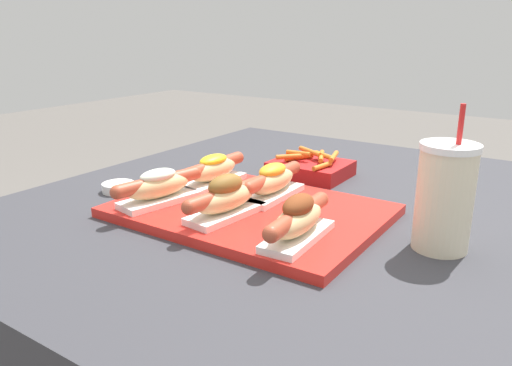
% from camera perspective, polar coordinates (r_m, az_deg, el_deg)
% --- Properties ---
extents(patio_table, '(1.09, 1.17, 0.75)m').
position_cam_1_polar(patio_table, '(1.18, 5.55, -19.55)').
color(patio_table, '#333338').
rests_on(patio_table, ground_plane).
extents(serving_tray, '(0.48, 0.34, 0.02)m').
position_cam_1_polar(serving_tray, '(0.93, -0.69, -3.19)').
color(serving_tray, red).
rests_on(serving_tray, patio_table).
extents(hot_dog_0, '(0.09, 0.19, 0.07)m').
position_cam_1_polar(hot_dog_0, '(0.95, -11.06, -0.37)').
color(hot_dog_0, white).
rests_on(hot_dog_0, serving_tray).
extents(hot_dog_1, '(0.08, 0.20, 0.08)m').
position_cam_1_polar(hot_dog_1, '(0.87, -3.47, -1.69)').
color(hot_dog_1, white).
rests_on(hot_dog_1, serving_tray).
extents(hot_dog_2, '(0.07, 0.20, 0.07)m').
position_cam_1_polar(hot_dog_2, '(0.77, 4.82, -4.15)').
color(hot_dog_2, white).
rests_on(hot_dog_2, serving_tray).
extents(hot_dog_3, '(0.06, 0.20, 0.06)m').
position_cam_1_polar(hot_dog_3, '(1.05, -4.87, 1.53)').
color(hot_dog_3, white).
rests_on(hot_dog_3, serving_tray).
extents(hot_dog_4, '(0.06, 0.20, 0.07)m').
position_cam_1_polar(hot_dog_4, '(0.96, 1.89, 0.24)').
color(hot_dog_4, white).
rests_on(hot_dog_4, serving_tray).
extents(sauce_bowl, '(0.07, 0.07, 0.02)m').
position_cam_1_polar(sauce_bowl, '(1.10, -15.45, -0.41)').
color(sauce_bowl, silver).
rests_on(sauce_bowl, patio_table).
extents(drink_cup, '(0.09, 0.09, 0.23)m').
position_cam_1_polar(drink_cup, '(0.82, 20.75, -1.52)').
color(drink_cup, beige).
rests_on(drink_cup, patio_table).
extents(fries_basket, '(0.17, 0.14, 0.06)m').
position_cam_1_polar(fries_basket, '(1.18, 6.27, 1.74)').
color(fries_basket, '#B21919').
rests_on(fries_basket, patio_table).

